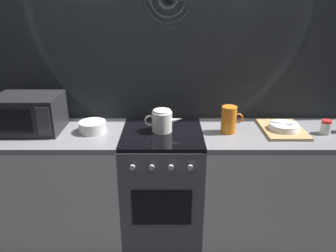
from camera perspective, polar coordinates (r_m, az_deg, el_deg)
The scene contains 11 objects.
ground_plane at distance 2.86m, azimuth -1.12°, elevation -17.98°, with size 8.00×8.00×0.00m, color #2D2D33.
back_wall at distance 2.61m, azimuth -1.21°, elevation 7.72°, with size 3.60×0.05×2.40m.
counter_left at distance 2.77m, azimuth -20.45°, elevation -9.71°, with size 1.20×0.60×0.90m.
stove_unit at distance 2.60m, azimuth -1.19°, elevation -10.33°, with size 0.60×0.63×0.90m.
counter_right at distance 2.74m, azimuth 18.28°, elevation -9.76°, with size 1.20×0.60×0.90m.
microwave at distance 2.59m, azimuth -23.43°, elevation 2.01°, with size 0.46×0.35×0.27m.
kettle at distance 2.39m, azimuth -1.32°, elevation 0.92°, with size 0.28×0.15×0.17m.
mixing_bowl at distance 2.46m, azimuth -13.34°, elevation -0.14°, with size 0.20×0.20×0.08m, color silver.
pitcher at distance 2.40m, azimuth 10.47°, elevation 1.11°, with size 0.16×0.11×0.20m.
dish_pile at distance 2.56m, azimuth 19.39°, elevation -0.33°, with size 0.30×0.40×0.07m.
spice_jar at distance 2.62m, azimuth 25.80°, elevation -0.14°, with size 0.08×0.08×0.10m.
Camera 1 is at (0.04, -2.21, 1.82)m, focal length 34.66 mm.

